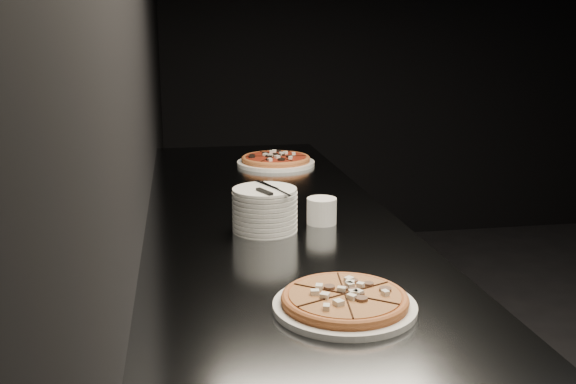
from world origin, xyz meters
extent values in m
cube|color=black|center=(-2.50, 0.00, 1.40)|extent=(0.02, 5.00, 2.80)
cube|color=black|center=(0.00, 2.50, 1.40)|extent=(5.00, 0.02, 2.80)
cube|color=slate|center=(-2.13, 0.00, 0.45)|extent=(0.70, 2.40, 0.90)
cube|color=slate|center=(-2.13, 0.00, 0.91)|extent=(0.74, 2.44, 0.02)
cylinder|color=white|center=(-2.08, -0.69, 0.93)|extent=(0.29, 0.29, 0.01)
cylinder|color=#BD6D38|center=(-2.08, -0.69, 0.94)|extent=(0.33, 0.33, 0.01)
torus|color=#BD6D38|center=(-2.08, -0.69, 0.94)|extent=(0.34, 0.34, 0.02)
cylinder|color=#E1964B|center=(-2.08, -0.69, 0.95)|extent=(0.29, 0.29, 0.01)
cylinder|color=white|center=(-2.00, 0.74, 0.93)|extent=(0.32, 0.32, 0.02)
cylinder|color=#BD6D38|center=(-2.00, 0.74, 0.94)|extent=(0.31, 0.31, 0.01)
torus|color=#BD6D38|center=(-2.00, 0.74, 0.95)|extent=(0.32, 0.32, 0.02)
cylinder|color=maroon|center=(-2.00, 0.74, 0.95)|extent=(0.28, 0.28, 0.01)
cylinder|color=white|center=(-2.17, -0.14, 0.93)|extent=(0.18, 0.18, 0.01)
cylinder|color=white|center=(-2.17, -0.14, 0.94)|extent=(0.18, 0.18, 0.01)
cylinder|color=white|center=(-2.17, -0.14, 0.95)|extent=(0.18, 0.18, 0.01)
cylinder|color=white|center=(-2.17, -0.14, 0.97)|extent=(0.18, 0.18, 0.01)
cylinder|color=white|center=(-2.17, -0.14, 0.98)|extent=(0.18, 0.18, 0.01)
cylinder|color=white|center=(-2.17, -0.14, 0.99)|extent=(0.18, 0.18, 0.01)
cylinder|color=white|center=(-2.17, -0.14, 1.01)|extent=(0.18, 0.18, 0.01)
cylinder|color=white|center=(-2.17, -0.14, 1.02)|extent=(0.18, 0.18, 0.01)
cylinder|color=white|center=(-2.17, -0.14, 1.03)|extent=(0.18, 0.18, 0.01)
cube|color=silver|center=(-2.16, -0.11, 1.04)|extent=(0.06, 0.11, 0.00)
cube|color=black|center=(-2.17, -0.19, 1.04)|extent=(0.04, 0.07, 0.01)
cube|color=silver|center=(-2.14, -0.15, 1.04)|extent=(0.02, 0.18, 0.00)
cylinder|color=silver|center=(-2.00, -0.11, 0.96)|extent=(0.09, 0.09, 0.08)
cylinder|color=black|center=(-2.00, -0.11, 0.99)|extent=(0.07, 0.07, 0.01)
camera|label=1|loc=(-2.40, -1.85, 1.46)|focal=40.00mm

